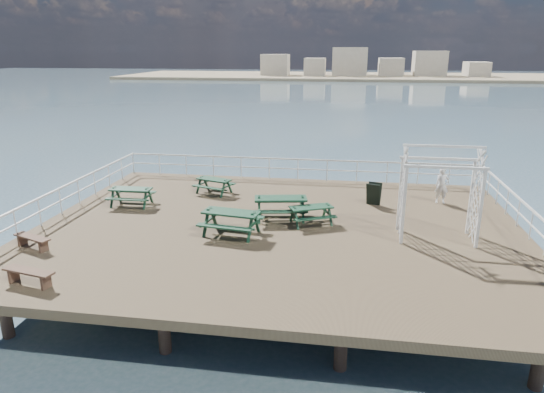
{
  "coord_description": "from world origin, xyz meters",
  "views": [
    {
      "loc": [
        2.42,
        -16.95,
        6.39
      ],
      "look_at": [
        -0.28,
        0.15,
        1.1
      ],
      "focal_mm": 32.0,
      "sensor_mm": 36.0,
      "label": 1
    }
  ],
  "objects": [
    {
      "name": "ground",
      "position": [
        0.0,
        0.0,
        -0.15
      ],
      "size": [
        18.0,
        14.0,
        0.3
      ],
      "primitive_type": "cube",
      "color": "brown",
      "rests_on": "ground"
    },
    {
      "name": "sea_backdrop",
      "position": [
        12.54,
        134.07,
        -0.51
      ],
      "size": [
        300.0,
        300.0,
        9.2
      ],
      "color": "#41616E",
      "rests_on": "ground"
    },
    {
      "name": "railing",
      "position": [
        -0.07,
        2.57,
        0.87
      ],
      "size": [
        17.77,
        13.76,
        1.1
      ],
      "color": "silver",
      "rests_on": "ground"
    },
    {
      "name": "picnic_table_a",
      "position": [
        -6.56,
        1.54,
        0.54
      ],
      "size": [
        1.77,
        1.45,
        0.84
      ],
      "rotation": [
        0.0,
        0.0,
        0.03
      ],
      "color": "#12331F",
      "rests_on": "ground"
    },
    {
      "name": "picnic_table_b",
      "position": [
        -3.56,
        3.84,
        0.5
      ],
      "size": [
        1.93,
        1.73,
        0.78
      ],
      "rotation": [
        0.0,
        0.0,
        -0.33
      ],
      "color": "#12331F",
      "rests_on": "ground"
    },
    {
      "name": "picnic_table_c",
      "position": [
        1.18,
        0.43,
        0.5
      ],
      "size": [
        2.01,
        1.86,
        0.78
      ],
      "rotation": [
        0.0,
        0.0,
        0.44
      ],
      "color": "#12331F",
      "rests_on": "ground"
    },
    {
      "name": "picnic_table_d",
      "position": [
        -1.55,
        -1.11,
        0.63
      ],
      "size": [
        2.22,
        1.89,
        0.98
      ],
      "rotation": [
        0.0,
        0.0,
        -0.15
      ],
      "color": "#12331F",
      "rests_on": "ground"
    },
    {
      "name": "picnic_table_e",
      "position": [
        -0.04,
        0.84,
        0.63
      ],
      "size": [
        2.28,
        1.96,
        0.98
      ],
      "rotation": [
        0.0,
        0.0,
        0.18
      ],
      "color": "#12331F",
      "rests_on": "ground"
    },
    {
      "name": "flat_bench_near",
      "position": [
        -6.26,
        -5.8,
        0.34
      ],
      "size": [
        1.62,
        0.68,
        0.45
      ],
      "rotation": [
        0.0,
        0.0,
        -0.2
      ],
      "color": "brown",
      "rests_on": "ground"
    },
    {
      "name": "flat_bench_far",
      "position": [
        -7.8,
        -3.4,
        0.32
      ],
      "size": [
        1.51,
        0.85,
        0.43
      ],
      "rotation": [
        0.0,
        0.0,
        -0.36
      ],
      "color": "brown",
      "rests_on": "ground"
    },
    {
      "name": "trellis_arbor",
      "position": [
        5.61,
        -0.35,
        1.47
      ],
      "size": [
        2.67,
        1.44,
        3.32
      ],
      "rotation": [
        0.0,
        0.0,
        -0.0
      ],
      "color": "silver",
      "rests_on": "ground"
    },
    {
      "name": "sandwich_board",
      "position": [
        3.63,
        3.22,
        0.47
      ],
      "size": [
        0.69,
        0.6,
        0.96
      ],
      "rotation": [
        0.0,
        0.0,
        -0.32
      ],
      "color": "black",
      "rests_on": "ground"
    },
    {
      "name": "person",
      "position": [
        6.52,
        3.95,
        0.77
      ],
      "size": [
        0.58,
        0.39,
        1.54
      ],
      "primitive_type": "imported",
      "rotation": [
        0.0,
        0.0,
        0.04
      ],
      "color": "silver",
      "rests_on": "ground"
    }
  ]
}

